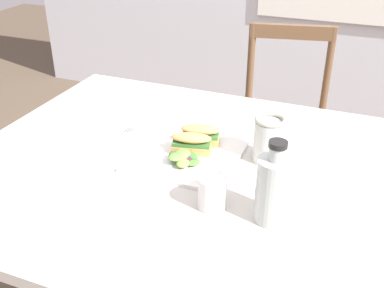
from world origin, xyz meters
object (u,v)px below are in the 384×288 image
at_px(fork_on_napkin, 118,139).
at_px(mason_jar_iced_tea, 269,141).
at_px(bottle_cold_brew, 273,192).
at_px(cup_extra_side, 212,193).
at_px(chair_wooden_far, 284,127).
at_px(sandwich_half_back, 200,134).
at_px(dining_table, 189,201).
at_px(plate_lunch, 186,155).
at_px(sandwich_half_front, 191,143).

relative_size(fork_on_napkin, mason_jar_iced_tea, 1.47).
bearing_deg(bottle_cold_brew, cup_extra_side, -176.74).
height_order(chair_wooden_far, bottle_cold_brew, bottle_cold_brew).
height_order(bottle_cold_brew, mason_jar_iced_tea, bottle_cold_brew).
distance_m(sandwich_half_back, cup_extra_side, 0.28).
bearing_deg(mason_jar_iced_tea, dining_table, -151.31).
bearing_deg(chair_wooden_far, sandwich_half_back, -97.15).
height_order(plate_lunch, fork_on_napkin, plate_lunch).
xyz_separation_m(fork_on_napkin, cup_extra_side, (0.36, -0.20, 0.03)).
bearing_deg(sandwich_half_front, cup_extra_side, -56.72).
height_order(dining_table, fork_on_napkin, fork_on_napkin).
bearing_deg(sandwich_half_front, plate_lunch, -118.48).
bearing_deg(fork_on_napkin, dining_table, -11.22).
relative_size(chair_wooden_far, sandwich_half_back, 7.49).
bearing_deg(mason_jar_iced_tea, sandwich_half_front, -165.40).
distance_m(dining_table, plate_lunch, 0.13).
distance_m(fork_on_napkin, bottle_cold_brew, 0.53).
relative_size(sandwich_half_back, bottle_cold_brew, 0.60).
distance_m(chair_wooden_far, mason_jar_iced_tea, 0.87).
bearing_deg(mason_jar_iced_tea, plate_lunch, -162.06).
bearing_deg(plate_lunch, sandwich_half_front, 61.52).
distance_m(plate_lunch, sandwich_half_front, 0.04).
xyz_separation_m(fork_on_napkin, bottle_cold_brew, (0.49, -0.19, 0.07)).
xyz_separation_m(plate_lunch, fork_on_napkin, (-0.22, 0.01, 0.00)).
relative_size(dining_table, mason_jar_iced_tea, 9.54).
relative_size(chair_wooden_far, bottle_cold_brew, 4.49).
xyz_separation_m(dining_table, mason_jar_iced_tea, (0.19, 0.10, 0.18)).
xyz_separation_m(dining_table, sandwich_half_back, (-0.01, 0.11, 0.16)).
relative_size(plate_lunch, mason_jar_iced_tea, 2.19).
height_order(dining_table, cup_extra_side, cup_extra_side).
distance_m(plate_lunch, sandwich_half_back, 0.08).
relative_size(plate_lunch, cup_extra_side, 3.56).
bearing_deg(sandwich_half_back, cup_extra_side, -63.56).
bearing_deg(cup_extra_side, fork_on_napkin, 151.14).
distance_m(dining_table, sandwich_half_back, 0.19).
relative_size(chair_wooden_far, plate_lunch, 3.14).
height_order(sandwich_half_back, fork_on_napkin, sandwich_half_back).
distance_m(sandwich_half_back, mason_jar_iced_tea, 0.20).
relative_size(sandwich_half_back, mason_jar_iced_tea, 0.92).
height_order(sandwich_half_front, cup_extra_side, cup_extra_side).
height_order(fork_on_napkin, cup_extra_side, cup_extra_side).
distance_m(plate_lunch, cup_extra_side, 0.23).
bearing_deg(fork_on_napkin, sandwich_half_front, 0.83).
xyz_separation_m(plate_lunch, cup_extra_side, (0.14, -0.19, 0.03)).
height_order(dining_table, sandwich_half_front, sandwich_half_front).
bearing_deg(bottle_cold_brew, plate_lunch, 147.15).
xyz_separation_m(sandwich_half_back, bottle_cold_brew, (0.26, -0.25, 0.03)).
xyz_separation_m(sandwich_half_back, cup_extra_side, (0.13, -0.26, 0.00)).
distance_m(chair_wooden_far, plate_lunch, 0.91).
bearing_deg(mason_jar_iced_tea, cup_extra_side, -104.96).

